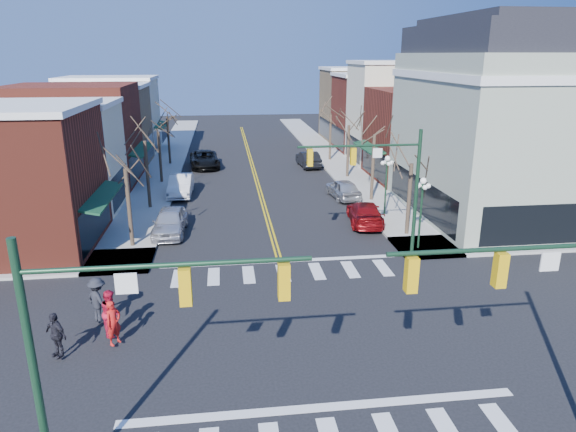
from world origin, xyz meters
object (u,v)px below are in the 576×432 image
object	(u,v)px
pedestrian_red_b	(111,312)
pedestrian_dark_a	(56,335)
lamppost_corner	(422,201)
car_left_near	(170,222)
pedestrian_red_a	(114,323)
victorian_corner	(511,120)
lamppost_midblock	(387,176)
car_left_far	(205,159)
car_right_mid	(343,189)
pedestrian_dark_b	(98,300)
car_left_mid	(181,185)
car_right_far	(308,159)
car_right_near	(365,213)

from	to	relation	value
pedestrian_red_b	pedestrian_dark_a	world-z (taller)	pedestrian_red_b
lamppost_corner	car_left_near	size ratio (longest dim) A/B	0.90
pedestrian_red_a	pedestrian_red_b	xyz separation A→B (m)	(-0.24, 0.78, 0.05)
lamppost_corner	pedestrian_red_a	bearing A→B (deg)	-151.17
victorian_corner	lamppost_midblock	xyz separation A→B (m)	(-8.30, 0.50, -3.70)
pedestrian_red_a	pedestrian_red_b	distance (m)	0.82
car_left_near	pedestrian_dark_a	world-z (taller)	pedestrian_dark_a
pedestrian_dark_a	lamppost_midblock	bearing A→B (deg)	77.88
car_left_far	pedestrian_dark_a	world-z (taller)	pedestrian_dark_a
car_left_near	car_left_far	distance (m)	20.15
victorian_corner	lamppost_corner	xyz separation A→B (m)	(-8.30, -6.00, -3.70)
victorian_corner	car_right_mid	xyz separation A→B (m)	(-10.10, 5.62, -5.89)
pedestrian_red_a	pedestrian_red_b	bearing A→B (deg)	55.73
victorian_corner	pedestrian_dark_b	xyz separation A→B (m)	(-24.78, -12.64, -5.52)
car_left_mid	pedestrian_dark_b	distance (m)	20.83
car_right_far	pedestrian_red_b	bearing A→B (deg)	63.09
car_right_far	car_left_near	bearing A→B (deg)	53.54
lamppost_corner	pedestrian_dark_a	xyz separation A→B (m)	(-17.45, -9.15, -1.92)
victorian_corner	lamppost_corner	size ratio (longest dim) A/B	3.29
car_right_far	car_right_mid	bearing A→B (deg)	89.58
car_left_far	pedestrian_red_a	bearing A→B (deg)	-99.51
lamppost_midblock	car_left_far	world-z (taller)	lamppost_midblock
lamppost_corner	car_left_near	world-z (taller)	lamppost_corner
car_left_mid	car_left_far	world-z (taller)	car_left_mid
car_right_far	pedestrian_dark_b	size ratio (longest dim) A/B	2.44
pedestrian_red_b	car_left_near	bearing A→B (deg)	-11.80
car_left_mid	car_right_mid	xyz separation A→B (m)	(12.80, -2.48, -0.06)
lamppost_corner	car_right_mid	size ratio (longest dim) A/B	0.96
car_right_near	pedestrian_red_b	world-z (taller)	pedestrian_red_b
lamppost_corner	car_right_far	size ratio (longest dim) A/B	0.90
pedestrian_dark_a	car_right_mid	bearing A→B (deg)	88.99
lamppost_corner	victorian_corner	bearing A→B (deg)	35.86
car_right_far	victorian_corner	bearing A→B (deg)	117.45
lamppost_midblock	pedestrian_red_b	xyz separation A→B (m)	(-15.74, -14.25, -1.86)
lamppost_midblock	pedestrian_dark_a	world-z (taller)	lamppost_midblock
car_left_near	lamppost_midblock	bearing A→B (deg)	9.31
car_left_near	car_right_near	bearing A→B (deg)	4.29
car_left_near	lamppost_corner	bearing A→B (deg)	-15.57
lamppost_corner	pedestrian_dark_a	size ratio (longest dim) A/B	2.43
car_left_near	pedestrian_dark_b	world-z (taller)	pedestrian_dark_b
pedestrian_red_a	pedestrian_dark_a	size ratio (longest dim) A/B	1.02
lamppost_corner	pedestrian_dark_a	distance (m)	19.80
car_left_far	pedestrian_red_b	bearing A→B (deg)	-100.05
car_right_mid	victorian_corner	bearing A→B (deg)	144.44
lamppost_corner	pedestrian_red_a	world-z (taller)	lamppost_corner
victorian_corner	car_left_mid	size ratio (longest dim) A/B	2.83
car_left_mid	car_left_far	xyz separation A→B (m)	(1.60, 10.64, -0.00)
lamppost_corner	lamppost_midblock	xyz separation A→B (m)	(0.00, 6.50, 0.00)
lamppost_midblock	car_right_mid	distance (m)	5.85
pedestrian_red_a	car_left_far	bearing A→B (deg)	34.11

